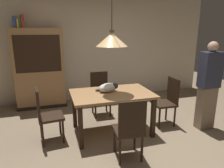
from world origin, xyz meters
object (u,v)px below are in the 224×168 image
chair_left_side (45,113)px  hutch_bookcase (40,70)px  chair_far_back (100,91)px  book_yellow_short (18,23)px  person_standing (208,86)px  book_blue_wide (15,22)px  book_green_slim (20,22)px  cat_sleeping (108,87)px  dining_table (112,98)px  chair_right_side (168,99)px  book_red_tall (23,21)px  chair_near_front (130,127)px  pendant_lamp (112,39)px

chair_left_side → hutch_bookcase: bearing=93.6°
chair_far_back → book_yellow_short: (-1.60, 0.86, 1.43)m
chair_left_side → book_yellow_short: book_yellow_short is taller
hutch_bookcase → person_standing: size_ratio=1.14×
chair_far_back → book_blue_wide: size_ratio=3.88×
chair_left_side → book_blue_wide: 2.34m
hutch_bookcase → book_green_slim: (-0.31, 0.00, 1.09)m
cat_sleeping → dining_table: bearing=-64.5°
chair_right_side → person_standing: size_ratio=0.57×
hutch_bookcase → book_red_tall: 1.13m
chair_left_side → cat_sleeping: bearing=4.6°
chair_near_front → pendant_lamp: (0.01, 0.88, 1.15)m
chair_near_front → pendant_lamp: bearing=89.6°
chair_near_front → chair_far_back: bearing=89.8°
chair_left_side → dining_table: bearing=0.4°
book_blue_wide → book_red_tall: book_red_tall is taller
cat_sleeping → book_yellow_short: (-1.56, 1.66, 1.11)m
book_green_slim → person_standing: (3.27, -2.09, -1.16)m
book_yellow_short → person_standing: bearing=-32.2°
book_green_slim → dining_table: bearing=-48.4°
chair_right_side → book_green_slim: book_green_slim is taller
chair_right_side → cat_sleeping: size_ratio=2.31×
chair_right_side → book_red_tall: book_red_tall is taller
dining_table → book_yellow_short: book_yellow_short is taller
chair_left_side → book_green_slim: bearing=103.4°
cat_sleeping → person_standing: person_standing is taller
book_red_tall → pendant_lamp: bearing=-49.4°
chair_near_front → book_blue_wide: (-1.65, 2.62, 1.46)m
chair_near_front → chair_far_back: size_ratio=1.00×
chair_right_side → book_blue_wide: book_blue_wide is taller
chair_far_back → person_standing: bearing=-35.5°
chair_far_back → book_blue_wide: book_blue_wide is taller
dining_table → chair_near_front: chair_near_front is taller
dining_table → chair_far_back: bearing=90.0°
person_standing → chair_near_front: bearing=-163.1°
pendant_lamp → book_blue_wide: pendant_lamp is taller
cat_sleeping → book_yellow_short: book_yellow_short is taller
chair_far_back → book_blue_wide: bearing=152.5°
chair_near_front → chair_right_side: bearing=37.6°
pendant_lamp → chair_far_back: bearing=90.0°
hutch_bookcase → book_blue_wide: size_ratio=7.71×
chair_far_back → cat_sleeping: 0.86m
hutch_bookcase → person_standing: bearing=-35.2°
pendant_lamp → hutch_bookcase: pendant_lamp is taller
book_blue_wide → book_yellow_short: bearing=0.0°
pendant_lamp → book_blue_wide: bearing=133.6°
cat_sleeping → book_yellow_short: 2.53m
book_red_tall → book_yellow_short: bearing=180.0°
dining_table → hutch_bookcase: (-1.24, 1.74, 0.24)m
chair_right_side → chair_left_side: same height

